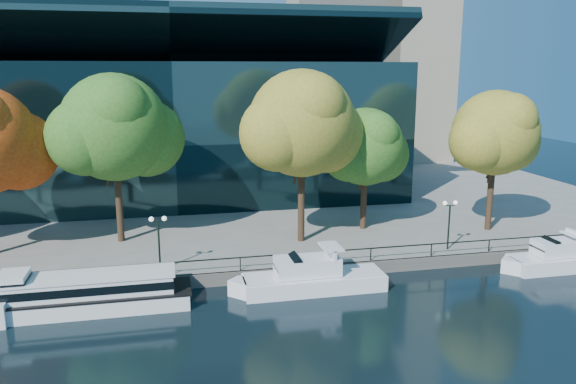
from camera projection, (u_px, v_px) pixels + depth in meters
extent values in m
plane|color=black|center=(247.00, 301.00, 37.83)|extent=(160.00, 160.00, 0.00)
cube|color=slate|center=(206.00, 186.00, 72.55)|extent=(90.00, 67.00, 1.00)
cube|color=#47443F|center=(241.00, 278.00, 40.63)|extent=(90.00, 0.25, 1.00)
cube|color=black|center=(240.00, 258.00, 40.51)|extent=(88.20, 0.08, 0.08)
cube|color=black|center=(240.00, 264.00, 40.62)|extent=(0.07, 0.07, 0.90)
cube|color=black|center=(173.00, 133.00, 65.82)|extent=(50.00, 24.00, 16.00)
cube|color=black|center=(170.00, 48.00, 59.97)|extent=(50.00, 17.14, 7.86)
cube|color=silver|center=(83.00, 302.00, 36.22)|extent=(13.47, 3.27, 1.06)
cube|color=black|center=(83.00, 294.00, 36.10)|extent=(13.73, 3.34, 0.12)
cube|color=silver|center=(90.00, 285.00, 36.07)|extent=(10.50, 2.68, 1.15)
cube|color=black|center=(90.00, 284.00, 36.06)|extent=(10.64, 2.75, 0.53)
cube|color=silver|center=(89.00, 276.00, 35.94)|extent=(10.77, 2.81, 0.10)
cube|color=silver|center=(14.00, 286.00, 35.07)|extent=(1.73, 2.29, 1.73)
cube|color=black|center=(13.00, 284.00, 35.03)|extent=(1.78, 2.35, 0.67)
cube|color=white|center=(314.00, 283.00, 39.48)|extent=(9.97, 2.85, 1.14)
cube|color=white|center=(244.00, 288.00, 38.44)|extent=(2.18, 2.18, 1.14)
cube|color=white|center=(314.00, 275.00, 39.36)|extent=(9.77, 2.79, 0.08)
cube|color=white|center=(307.00, 266.00, 39.10)|extent=(4.49, 2.14, 1.23)
cube|color=black|center=(289.00, 266.00, 38.81)|extent=(1.96, 2.05, 1.56)
cube|color=white|center=(331.00, 252.00, 39.27)|extent=(0.24, 2.22, 0.76)
cube|color=white|center=(331.00, 247.00, 39.19)|extent=(1.33, 2.22, 0.14)
cube|color=white|center=(561.00, 262.00, 43.68)|extent=(8.29, 2.58, 1.10)
cube|color=white|center=(514.00, 266.00, 42.81)|extent=(2.03, 2.03, 1.10)
cube|color=white|center=(562.00, 255.00, 43.55)|extent=(8.12, 2.53, 0.07)
cube|color=white|center=(558.00, 247.00, 43.32)|extent=(3.73, 1.93, 1.20)
cube|color=black|center=(546.00, 247.00, 43.08)|extent=(1.68, 1.86, 1.39)
cube|color=white|center=(575.00, 235.00, 43.43)|extent=(0.23, 2.01, 0.74)
cube|color=white|center=(576.00, 234.00, 43.41)|extent=(1.29, 2.01, 0.14)
sphere|color=#96270C|center=(18.00, 151.00, 44.31)|extent=(6.27, 6.27, 6.27)
cylinder|color=black|center=(119.00, 197.00, 46.85)|extent=(0.56, 0.56, 7.72)
cylinder|color=black|center=(123.00, 160.00, 46.50)|extent=(1.22, 1.85, 3.86)
cylinder|color=black|center=(111.00, 165.00, 45.89)|extent=(1.12, 1.27, 3.45)
sphere|color=#2A5A1C|center=(114.00, 127.00, 45.61)|extent=(8.77, 8.77, 8.77)
sphere|color=#2A5A1C|center=(146.00, 138.00, 47.61)|extent=(6.58, 6.58, 6.58)
sphere|color=#2A5A1C|center=(85.00, 137.00, 44.46)|extent=(6.14, 6.14, 6.14)
sphere|color=#2A5A1C|center=(117.00, 110.00, 43.70)|extent=(5.26, 5.26, 5.26)
cylinder|color=black|center=(301.00, 195.00, 46.88)|extent=(0.56, 0.56, 7.97)
cylinder|color=black|center=(307.00, 157.00, 46.50)|extent=(1.24, 1.90, 3.98)
cylinder|color=black|center=(298.00, 162.00, 45.90)|extent=(1.14, 1.30, 3.56)
sphere|color=olive|center=(302.00, 123.00, 45.60)|extent=(8.76, 8.76, 8.76)
sphere|color=olive|center=(325.00, 134.00, 47.59)|extent=(6.57, 6.57, 6.57)
sphere|color=olive|center=(277.00, 133.00, 44.45)|extent=(6.13, 6.13, 6.13)
sphere|color=olive|center=(313.00, 106.00, 43.69)|extent=(5.25, 5.25, 5.25)
cylinder|color=black|center=(364.00, 196.00, 50.85)|extent=(0.56, 0.56, 6.02)
cylinder|color=black|center=(369.00, 170.00, 50.64)|extent=(1.02, 1.51, 3.03)
cylinder|color=black|center=(361.00, 174.00, 50.02)|extent=(0.94, 1.06, 2.71)
sphere|color=#2A5A1C|center=(365.00, 147.00, 49.88)|extent=(6.91, 6.91, 6.91)
sphere|color=#2A5A1C|center=(381.00, 154.00, 51.45)|extent=(5.19, 5.19, 5.19)
sphere|color=#2A5A1C|center=(349.00, 154.00, 48.97)|extent=(4.84, 4.84, 4.84)
sphere|color=#2A5A1C|center=(375.00, 135.00, 48.38)|extent=(4.15, 4.15, 4.15)
cylinder|color=black|center=(490.00, 191.00, 50.41)|extent=(0.56, 0.56, 7.03)
cylinder|color=black|center=(497.00, 161.00, 50.12)|extent=(1.14, 1.71, 3.53)
cylinder|color=black|center=(490.00, 165.00, 49.50)|extent=(1.05, 1.18, 3.15)
sphere|color=olive|center=(495.00, 133.00, 49.28)|extent=(7.50, 7.50, 7.50)
sphere|color=olive|center=(508.00, 141.00, 50.99)|extent=(5.63, 5.63, 5.63)
sphere|color=olive|center=(480.00, 141.00, 48.29)|extent=(5.25, 5.25, 5.25)
sphere|color=olive|center=(510.00, 119.00, 47.65)|extent=(4.50, 4.50, 4.50)
cylinder|color=black|center=(159.00, 246.00, 40.33)|extent=(0.14, 0.14, 3.60)
cube|color=black|center=(158.00, 222.00, 39.94)|extent=(0.90, 0.06, 0.06)
sphere|color=white|center=(151.00, 219.00, 39.80)|extent=(0.36, 0.36, 0.36)
sphere|color=white|center=(164.00, 219.00, 39.99)|extent=(0.36, 0.36, 0.36)
cylinder|color=black|center=(449.00, 228.00, 45.10)|extent=(0.14, 0.14, 3.60)
cube|color=black|center=(450.00, 205.00, 44.70)|extent=(0.90, 0.06, 0.06)
sphere|color=white|center=(445.00, 203.00, 44.56)|extent=(0.36, 0.36, 0.36)
sphere|color=white|center=(455.00, 203.00, 44.75)|extent=(0.36, 0.36, 0.36)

